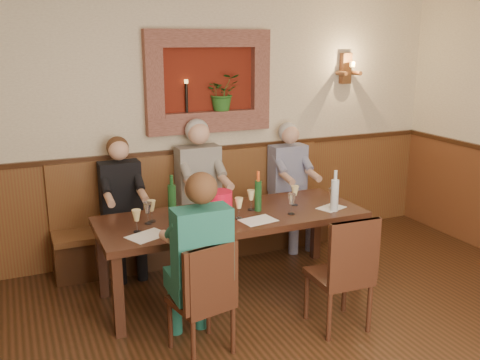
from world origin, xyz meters
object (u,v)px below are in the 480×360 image
(person_chair_front, at_px, (199,278))
(wine_bottle_green_b, at_px, (172,201))
(spittoon_bucket, at_px, (220,205))
(chair_near_left, at_px, (202,320))
(person_bench_mid, at_px, (202,203))
(water_bottle, at_px, (335,194))
(person_bench_right, at_px, (291,196))
(chair_near_right, at_px, (339,295))
(person_bench_left, at_px, (124,218))
(bench, at_px, (198,226))
(dining_table, at_px, (232,222))
(wine_bottle_green_a, at_px, (258,195))

(person_chair_front, distance_m, wine_bottle_green_b, 0.95)
(person_chair_front, height_order, spittoon_bucket, person_chair_front)
(chair_near_left, relative_size, wine_bottle_green_b, 2.28)
(person_bench_mid, bearing_deg, water_bottle, -50.93)
(chair_near_left, distance_m, water_bottle, 1.72)
(person_bench_mid, height_order, person_bench_right, person_bench_mid)
(person_bench_mid, xyz_separation_m, person_bench_right, (1.06, 0.00, -0.05))
(chair_near_right, bearing_deg, person_bench_left, 129.69)
(chair_near_right, distance_m, water_bottle, 0.98)
(bench, bearing_deg, person_chair_front, -109.07)
(person_bench_right, bearing_deg, spittoon_bucket, -143.44)
(person_bench_left, distance_m, wine_bottle_green_b, 0.86)
(bench, distance_m, wine_bottle_green_b, 1.14)
(bench, height_order, person_bench_left, person_bench_left)
(person_bench_right, bearing_deg, person_chair_front, -135.84)
(spittoon_bucket, bearing_deg, dining_table, 22.68)
(bench, xyz_separation_m, spittoon_bucket, (-0.14, -1.00, 0.55))
(person_bench_mid, height_order, water_bottle, person_bench_mid)
(person_bench_left, bearing_deg, water_bottle, -32.89)
(bench, bearing_deg, person_bench_right, -5.59)
(wine_bottle_green_b, distance_m, water_bottle, 1.48)
(chair_near_left, xyz_separation_m, person_chair_front, (-0.00, 0.06, 0.32))
(chair_near_left, xyz_separation_m, spittoon_bucket, (0.45, 0.78, 0.61))
(chair_near_right, distance_m, spittoon_bucket, 1.26)
(chair_near_right, distance_m, person_chair_front, 1.19)
(bench, height_order, person_bench_mid, person_bench_mid)
(person_bench_right, relative_size, wine_bottle_green_b, 3.53)
(chair_near_left, xyz_separation_m, person_bench_left, (-0.22, 1.67, 0.30))
(chair_near_right, height_order, person_chair_front, person_chair_front)
(bench, height_order, water_bottle, water_bottle)
(chair_near_right, relative_size, person_bench_mid, 0.65)
(person_chair_front, xyz_separation_m, wine_bottle_green_b, (0.07, 0.89, 0.33))
(bench, xyz_separation_m, wine_bottle_green_a, (0.26, -0.93, 0.57))
(chair_near_right, height_order, person_bench_right, person_bench_right)
(person_bench_mid, height_order, person_chair_front, person_bench_mid)
(dining_table, relative_size, wine_bottle_green_a, 6.44)
(person_bench_right, bearing_deg, wine_bottle_green_a, -134.24)
(bench, bearing_deg, person_bench_mid, -87.47)
(person_bench_right, bearing_deg, water_bottle, -98.45)
(dining_table, distance_m, bench, 1.01)
(person_bench_right, bearing_deg, dining_table, -141.91)
(water_bottle, bearing_deg, spittoon_bucket, 168.39)
(person_chair_front, xyz_separation_m, spittoon_bucket, (0.46, 0.72, 0.30))
(person_bench_mid, xyz_separation_m, wine_bottle_green_b, (-0.53, -0.72, 0.29))
(spittoon_bucket, bearing_deg, person_bench_left, 126.96)
(person_bench_left, height_order, wine_bottle_green_a, person_bench_left)
(chair_near_left, distance_m, wine_bottle_green_b, 1.15)
(dining_table, xyz_separation_m, wine_bottle_green_b, (-0.52, 0.11, 0.24))
(bench, distance_m, person_bench_right, 1.10)
(chair_near_left, distance_m, person_bench_right, 2.38)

